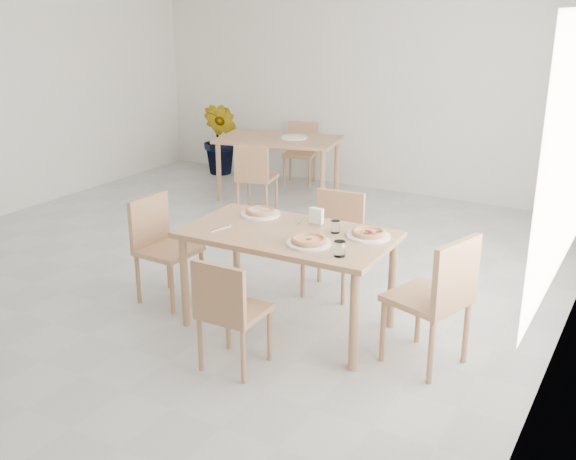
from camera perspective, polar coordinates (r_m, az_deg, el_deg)
The scene contains 21 objects.
main_table at distance 4.87m, azimuth -0.00°, elevation -1.09°, with size 1.52×0.89×0.75m.
chair_south at distance 4.38m, azimuth -5.10°, elevation -6.55°, with size 0.40×0.40×0.79m.
chair_north at distance 5.58m, azimuth 4.01°, elevation -0.43°, with size 0.45×0.45×0.84m.
chair_west at distance 5.50m, azimuth -10.73°, elevation -0.94°, with size 0.44×0.44×0.85m.
chair_east at distance 4.48m, azimuth 12.63°, elevation -5.24°, with size 0.57×0.57×0.92m.
plate_margherita at distance 4.59m, azimuth 1.77°, elevation -1.12°, with size 0.31×0.31×0.02m, color white.
plate_mushroom at distance 5.22m, azimuth -2.34°, elevation 1.37°, with size 0.31×0.31×0.02m, color white.
plate_pepperoni at distance 4.77m, azimuth 6.82°, elevation -0.48°, with size 0.31×0.31×0.02m, color white.
pizza_margherita at distance 4.59m, azimuth 1.78°, elevation -0.86°, with size 0.30×0.30×0.03m.
pizza_mushroom at distance 5.21m, azimuth -2.35°, elevation 1.61°, with size 0.24×0.24×0.03m.
pizza_pepperoni at distance 4.76m, azimuth 6.84°, elevation -0.22°, with size 0.30×0.30×0.03m.
tumbler_a at distance 4.38m, azimuth 4.38°, elevation -1.59°, with size 0.08×0.08×0.10m, color white.
tumbler_b at distance 4.82m, azimuth 4.04°, elevation 0.27°, with size 0.07×0.07×0.09m, color white.
napkin_holder at distance 4.99m, azimuth 2.43°, elevation 1.13°, with size 0.11×0.06×0.13m.
fork_a at distance 5.08m, azimuth 1.23°, elevation 0.79°, with size 0.02×0.20×0.01m, color silver.
fork_b at distance 4.93m, azimuth -5.74°, elevation 0.15°, with size 0.02×0.19×0.01m, color silver.
second_table at distance 8.21m, azimuth -0.82°, elevation 7.21°, with size 1.58×1.11×0.75m.
chair_back_s at distance 7.62m, azimuth -2.83°, elevation 4.75°, with size 0.47×0.47×0.81m.
chair_back_n at distance 8.96m, azimuth 1.12°, elevation 6.91°, with size 0.49×0.49×0.80m.
plate_empty at distance 8.17m, azimuth 0.52°, elevation 7.83°, with size 0.32×0.32×0.02m, color white.
potted_plant at distance 9.44m, azimuth -5.64°, elevation 7.69°, with size 0.55×0.45×1.01m, color #265E1C.
Camera 1 is at (3.48, -4.41, 2.34)m, focal length 42.00 mm.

